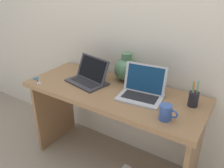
{
  "coord_description": "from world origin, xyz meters",
  "views": [
    {
      "loc": [
        0.83,
        -1.3,
        1.53
      ],
      "look_at": [
        0.0,
        0.0,
        0.79
      ],
      "focal_mm": 36.21,
      "sensor_mm": 36.0,
      "label": 1
    }
  ],
  "objects": [
    {
      "name": "laptop_left",
      "position": [
        -0.24,
        0.02,
        0.8
      ],
      "size": [
        0.36,
        0.28,
        0.2
      ],
      "color": "#333338",
      "rests_on": "desk"
    },
    {
      "name": "coffee_mug",
      "position": [
        0.49,
        -0.16,
        0.79
      ],
      "size": [
        0.12,
        0.08,
        0.1
      ],
      "color": "#335199",
      "rests_on": "desk"
    },
    {
      "name": "pen_cup",
      "position": [
        0.58,
        0.09,
        0.8
      ],
      "size": [
        0.07,
        0.07,
        0.19
      ],
      "color": "black",
      "rests_on": "desk"
    },
    {
      "name": "green_vase",
      "position": [
        0.0,
        0.22,
        0.84
      ],
      "size": [
        0.2,
        0.2,
        0.23
      ],
      "color": "#47704C",
      "rests_on": "desk"
    },
    {
      "name": "ground_plane",
      "position": [
        0.0,
        0.0,
        0.0
      ],
      "size": [
        6.0,
        6.0,
        0.0
      ],
      "primitive_type": "plane",
      "color": "gray"
    },
    {
      "name": "desk",
      "position": [
        0.0,
        0.0,
        0.58
      ],
      "size": [
        1.41,
        0.56,
        0.74
      ],
      "color": "olive",
      "rests_on": "ground"
    },
    {
      "name": "back_wall",
      "position": [
        0.0,
        0.32,
        1.2
      ],
      "size": [
        4.4,
        0.04,
        2.4
      ],
      "primitive_type": "cube",
      "color": "beige",
      "rests_on": "ground"
    },
    {
      "name": "laptop_right",
      "position": [
        0.24,
        0.03,
        0.8
      ],
      "size": [
        0.33,
        0.26,
        0.22
      ],
      "color": "#B2B2B7",
      "rests_on": "desk"
    },
    {
      "name": "scissors",
      "position": [
        -0.64,
        -0.19,
        0.75
      ],
      "size": [
        0.14,
        0.1,
        0.01
      ],
      "color": "#B7B7BC",
      "rests_on": "desk"
    }
  ]
}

